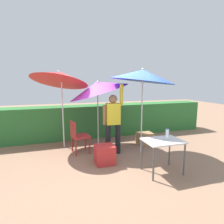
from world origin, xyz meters
TOP-DOWN VIEW (x-y plane):
  - ground_plane at (0.00, 0.00)m, footprint 24.00×24.00m
  - hedge_row at (0.00, 1.83)m, footprint 8.00×0.70m
  - umbrella_rainbow at (-0.29, 0.79)m, footprint 1.82×1.79m
  - umbrella_orange at (0.73, -0.06)m, footprint 1.75×1.73m
  - umbrella_yellow at (-1.33, 0.98)m, footprint 1.71×1.64m
  - person_vendor at (-0.06, 0.02)m, footprint 0.55×0.24m
  - chair_plastic at (-0.96, 0.34)m, footprint 0.50×0.50m
  - cooler_box at (-0.45, -0.52)m, footprint 0.45×0.40m
  - crate_cardboard at (1.13, 0.46)m, footprint 0.47×0.37m
  - folding_table at (0.62, -1.31)m, footprint 0.80×0.60m
  - bottle_water at (0.73, -1.29)m, footprint 0.07×0.07m

SIDE VIEW (x-z plane):
  - ground_plane at x=0.00m, z-range 0.00..0.00m
  - crate_cardboard at x=1.13m, z-range 0.00..0.36m
  - cooler_box at x=-0.45m, z-range 0.00..0.45m
  - chair_plastic at x=-0.96m, z-range 0.07..0.96m
  - hedge_row at x=0.00m, z-range 0.00..1.11m
  - folding_table at x=0.62m, z-range 0.27..1.00m
  - bottle_water at x=0.73m, z-range 0.72..0.96m
  - person_vendor at x=-0.06m, z-range -0.01..1.87m
  - umbrella_rainbow at x=-0.29m, z-range 0.66..2.88m
  - umbrella_yellow at x=-1.33m, z-range 0.79..3.33m
  - umbrella_orange at x=0.73m, z-range 0.92..3.27m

